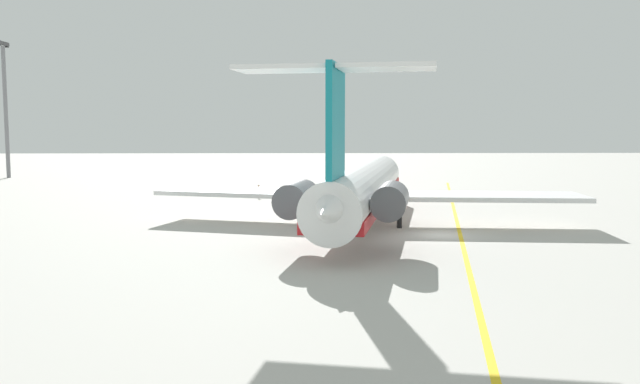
# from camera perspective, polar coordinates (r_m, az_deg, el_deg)

# --- Properties ---
(ground) EXTENTS (357.97, 357.97, 0.00)m
(ground) POSITION_cam_1_polar(r_m,az_deg,el_deg) (55.43, 10.37, -3.69)
(ground) COLOR #B7B5AD
(main_jetliner) EXTENTS (44.24, 39.40, 12.97)m
(main_jetliner) POSITION_cam_1_polar(r_m,az_deg,el_deg) (58.51, 3.70, 0.37)
(main_jetliner) COLOR white
(main_jetliner) RESTS_ON ground
(ground_crew_near_tail) EXTENTS (0.37, 0.27, 1.66)m
(ground_crew_near_tail) POSITION_cam_1_polar(r_m,az_deg,el_deg) (83.55, -5.37, 0.21)
(ground_crew_near_tail) COLOR black
(ground_crew_near_tail) RESTS_ON ground
(safety_cone_nose) EXTENTS (0.40, 0.40, 0.55)m
(safety_cone_nose) POSITION_cam_1_polar(r_m,az_deg,el_deg) (85.12, 19.61, -0.52)
(safety_cone_nose) COLOR #EA590F
(safety_cone_nose) RESTS_ON ground
(taxiway_centreline) EXTENTS (92.21, 18.76, 0.01)m
(taxiway_centreline) POSITION_cam_1_polar(r_m,az_deg,el_deg) (61.57, 11.92, -2.79)
(taxiway_centreline) COLOR gold
(taxiway_centreline) RESTS_ON ground
(light_mast) EXTENTS (4.00, 0.70, 24.06)m
(light_mast) POSITION_cam_1_polar(r_m,az_deg,el_deg) (129.87, -25.74, 6.97)
(light_mast) COLOR slate
(light_mast) RESTS_ON ground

